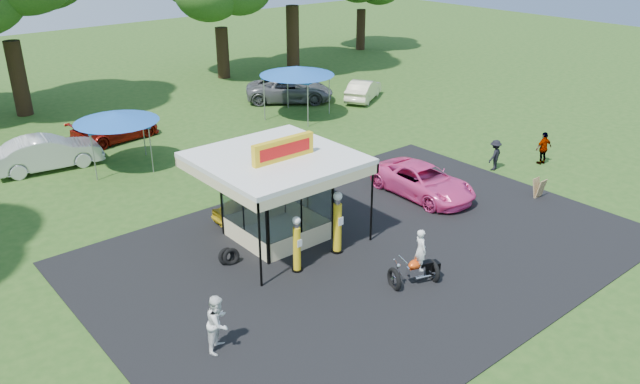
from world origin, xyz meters
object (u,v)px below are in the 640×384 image
at_px(spectator_east_a, 495,155).
at_px(pink_sedan, 423,181).
at_px(bg_car_b, 115,128).
at_px(gas_pump_left, 297,246).
at_px(motorcycle, 418,262).
at_px(kiosk_car, 246,207).
at_px(bg_car_e, 363,90).
at_px(gas_station_kiosk, 277,195).
at_px(spectator_east_b, 544,148).
at_px(a_frame_sign, 539,188).
at_px(bg_car_d, 290,90).
at_px(bg_car_a, 48,153).
at_px(tent_east, 297,71).
at_px(spectator_west, 218,323).
at_px(tent_west, 116,117).
at_px(gas_pump_right, 337,224).

bearing_deg(spectator_east_a, pink_sedan, -12.43).
bearing_deg(bg_car_b, gas_pump_left, 167.86).
xyz_separation_m(motorcycle, kiosk_car, (-1.65, 7.94, -0.34)).
bearing_deg(bg_car_e, pink_sedan, 115.31).
bearing_deg(gas_station_kiosk, motorcycle, -73.98).
relative_size(spectator_east_b, bg_car_e, 0.40).
xyz_separation_m(a_frame_sign, bg_car_d, (1.17, 19.70, 0.35)).
height_order(pink_sedan, bg_car_b, bg_car_b).
distance_m(bg_car_a, tent_east, 15.01).
height_order(a_frame_sign, spectator_east_a, spectator_east_a).
height_order(bg_car_a, tent_east, tent_east).
bearing_deg(a_frame_sign, gas_pump_left, 170.85).
xyz_separation_m(bg_car_d, bg_car_e, (4.09, -2.89, -0.11)).
relative_size(spectator_west, bg_car_b, 0.36).
bearing_deg(spectator_east_a, gas_station_kiosk, -15.61).
bearing_deg(bg_car_b, spectator_east_a, -151.50).
distance_m(bg_car_a, tent_west, 3.95).
distance_m(bg_car_b, bg_car_d, 12.36).
xyz_separation_m(gas_pump_left, spectator_west, (-4.36, -1.96, -0.14)).
xyz_separation_m(kiosk_car, spectator_west, (-5.36, -6.68, 0.41)).
distance_m(motorcycle, a_frame_sign, 9.55).
height_order(kiosk_car, tent_east, tent_east).
bearing_deg(bg_car_b, spectator_west, 155.73).
xyz_separation_m(gas_station_kiosk, bg_car_d, (12.26, 15.30, -0.98)).
bearing_deg(bg_car_d, spectator_west, 176.04).
bearing_deg(spectator_east_b, a_frame_sign, 42.60).
bearing_deg(kiosk_car, spectator_west, 141.26).
xyz_separation_m(spectator_west, spectator_east_a, (17.76, 3.38, -0.12)).
relative_size(motorcycle, tent_east, 0.46).
relative_size(a_frame_sign, kiosk_car, 0.32).
height_order(motorcycle, a_frame_sign, motorcycle).
relative_size(spectator_west, tent_east, 0.39).
bearing_deg(spectator_west, gas_pump_left, -12.83).
distance_m(pink_sedan, spectator_east_b, 7.72).
distance_m(gas_pump_left, motorcycle, 4.17).
bearing_deg(gas_station_kiosk, tent_east, 49.28).
bearing_deg(bg_car_b, gas_station_kiosk, 171.16).
height_order(gas_station_kiosk, gas_pump_right, gas_station_kiosk).
relative_size(gas_station_kiosk, spectator_west, 3.05).
height_order(gas_station_kiosk, bg_car_e, gas_station_kiosk).
bearing_deg(spectator_east_b, spectator_west, 19.02).
bearing_deg(pink_sedan, kiosk_car, 158.86).
relative_size(kiosk_car, bg_car_a, 0.56).
bearing_deg(tent_east, bg_car_e, 2.61).
bearing_deg(spectator_west, bg_car_e, 0.81).
xyz_separation_m(gas_pump_right, bg_car_b, (-1.07, 17.47, -0.46)).
bearing_deg(tent_west, bg_car_e, 4.52).
relative_size(gas_pump_right, a_frame_sign, 2.76).
bearing_deg(kiosk_car, bg_car_d, -43.12).
relative_size(spectator_west, bg_car_a, 0.35).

